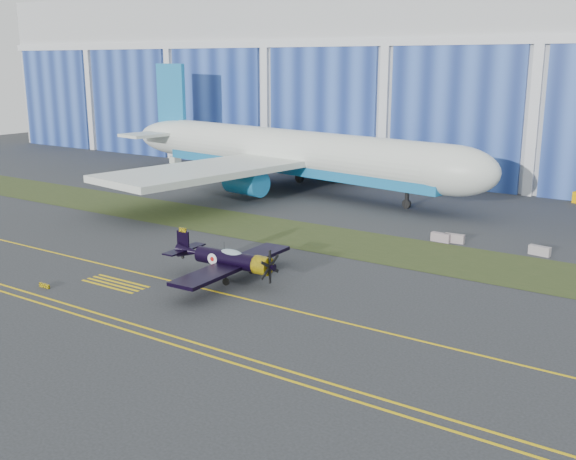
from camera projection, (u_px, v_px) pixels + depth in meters
The scene contains 15 objects.
ground at pixel (355, 297), 52.29m from camera, with size 260.00×260.00×0.00m, color #35373A.
grass_median at pixel (426, 255), 63.55m from camera, with size 260.00×10.00×0.02m, color #475128.
hangar at pixel (574, 80), 106.39m from camera, with size 220.00×45.70×30.00m.
taxiway_centreline at pixel (321, 317), 48.27m from camera, with size 200.00×0.20×0.02m, color yellow.
edge_line_near at pixel (240, 365), 40.62m from camera, with size 80.00×0.20×0.02m, color yellow.
edge_line_far at pixel (250, 359), 41.43m from camera, with size 80.00×0.20×0.02m, color yellow.
hold_short_ladder at pixel (115, 284), 55.52m from camera, with size 6.00×2.40×0.02m, color yellow, non-canonical shape.
guard_board_left at pixel (44, 286), 54.51m from camera, with size 1.20×0.15×0.35m, color yellow.
warbird at pixel (227, 259), 55.80m from camera, with size 11.66×13.90×4.02m.
jetliner at pixel (294, 104), 93.54m from camera, with size 77.19×68.50×24.02m.
shipping_container at pixel (417, 178), 98.36m from camera, with size 5.93×2.37×2.57m, color silver.
cart at pixel (175, 160), 120.18m from camera, with size 2.18×1.31×1.31m, color silver.
barrier_a at pixel (441, 237), 68.30m from camera, with size 2.00×0.60×0.90m, color gray.
barrier_b at pixel (454, 238), 67.94m from camera, with size 2.00×0.60×0.90m, color #9F8F92.
barrier_c at pixel (540, 251), 63.53m from camera, with size 2.00×0.60×0.90m, color #9D9498.
Camera 1 is at (23.30, -43.91, 17.84)m, focal length 42.00 mm.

